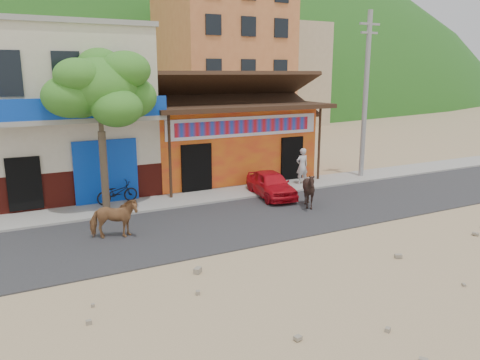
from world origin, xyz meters
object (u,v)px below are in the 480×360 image
Objects in this scene: pedestrian at (302,166)px; tree at (102,131)px; cow_tan at (114,219)px; red_car at (271,184)px; scooter at (117,192)px; cow_dark at (309,190)px; utility_pole at (365,96)px.

tree is at bearing 2.21° from pedestrian.
cow_tan is (-0.40, -3.06, -2.43)m from tree.
red_car reaches higher than scooter.
cow_tan reaches higher than red_car.
cow_dark is 0.87× the size of scooter.
red_car is (6.72, -1.00, -2.52)m from tree.
pedestrian reaches higher than cow_dark.
scooter is 0.99× the size of pedestrian.
scooter is at bearing 51.41° from tree.
cow_tan is 1.06× the size of cow_dark.
cow_tan is 7.56m from cow_dark.
cow_tan is 0.92× the size of scooter.
tree reaches higher than cow_dark.
tree is 12.84m from utility_pole.
tree is at bearing -132.97° from cow_dark.
scooter is (-6.56, 3.89, -0.20)m from cow_dark.
pedestrian is (-3.70, -0.06, -3.16)m from utility_pole.
pedestrian is at bearing 130.00° from cow_dark.
red_car is 6.36m from scooter.
utility_pole is at bearing -99.54° from scooter.
cow_tan is at bearing -97.41° from tree.
cow_tan is 0.91× the size of pedestrian.
tree is at bearing 8.32° from cow_tan.
cow_dark is 3.81m from pedestrian.
cow_tan is at bearing -166.11° from utility_pole.
tree is at bearing -179.88° from red_car.
cow_dark is (-5.64, -3.33, -3.36)m from utility_pole.
scooter is at bearing 177.41° from utility_pole.
tree is 1.83× the size of red_car.
pedestrian is at bearing -55.64° from cow_tan.
cow_dark reaches higher than red_car.
cow_dark is 2.19m from red_car.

